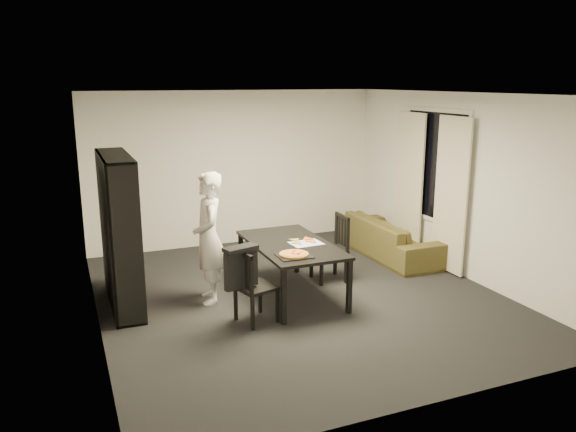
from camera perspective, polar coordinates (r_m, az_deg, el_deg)
name	(u,v)px	position (r m, az deg, el deg)	size (l,w,h in m)	color
room	(300,199)	(7.06, 1.23, 1.71)	(5.01, 5.51, 2.61)	black
window_pane	(435,166)	(8.79, 14.71, 4.95)	(0.02, 1.40, 1.60)	black
window_frame	(435,166)	(8.78, 14.68, 4.95)	(0.03, 1.52, 1.72)	white
curtain_left	(451,195)	(8.39, 16.21, 2.03)	(0.03, 0.70, 2.25)	beige
curtain_right	(409,183)	(9.21, 12.22, 3.26)	(0.03, 0.70, 2.25)	beige
bookshelf	(120,232)	(7.19, -16.74, -1.53)	(0.35, 1.50, 1.90)	black
dining_table	(291,248)	(7.27, 0.30, -3.25)	(0.95, 1.71, 0.71)	black
chair_left	(250,282)	(6.50, -3.88, -6.70)	(0.51, 0.51, 0.88)	black
chair_right	(335,243)	(7.91, 4.78, -2.75)	(0.46, 0.46, 0.94)	black
draped_jacket	(241,265)	(6.36, -4.81, -5.02)	(0.42, 0.27, 0.49)	black
person	(209,238)	(7.10, -8.05, -2.23)	(0.61, 0.40, 1.67)	silver
baking_tray	(294,256)	(6.71, 0.66, -4.08)	(0.40, 0.32, 0.01)	black
pepperoni_pizza	(294,254)	(6.71, 0.60, -3.90)	(0.35, 0.35, 0.03)	#AE7732
kitchen_towel	(306,243)	(7.23, 1.85, -2.79)	(0.40, 0.30, 0.01)	silver
pizza_slices	(303,241)	(7.30, 1.50, -2.52)	(0.37, 0.31, 0.01)	gold
sofa	(390,237)	(9.17, 10.32, -2.13)	(2.07, 0.81, 0.60)	#45441B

